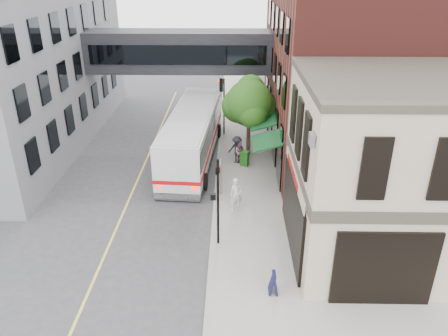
{
  "coord_description": "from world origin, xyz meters",
  "views": [
    {
      "loc": [
        1.02,
        -15.82,
        12.67
      ],
      "look_at": [
        0.63,
        4.61,
        2.99
      ],
      "focal_mm": 35.0,
      "sensor_mm": 36.0,
      "label": 1
    }
  ],
  "objects_px": {
    "bus": "(193,133)",
    "pedestrian_a": "(236,195)",
    "sandwich_board": "(273,283)",
    "newspaper_box": "(245,158)",
    "pedestrian_c": "(237,150)",
    "pedestrian_b": "(240,152)"
  },
  "relations": [
    {
      "from": "bus",
      "to": "sandwich_board",
      "type": "height_order",
      "value": "bus"
    },
    {
      "from": "pedestrian_a",
      "to": "newspaper_box",
      "type": "bearing_deg",
      "value": 67.61
    },
    {
      "from": "bus",
      "to": "pedestrian_a",
      "type": "distance_m",
      "value": 7.96
    },
    {
      "from": "bus",
      "to": "pedestrian_b",
      "type": "xyz_separation_m",
      "value": [
        3.29,
        -0.98,
        -0.97
      ]
    },
    {
      "from": "pedestrian_a",
      "to": "newspaper_box",
      "type": "height_order",
      "value": "pedestrian_a"
    },
    {
      "from": "pedestrian_a",
      "to": "sandwich_board",
      "type": "relative_size",
      "value": 1.99
    },
    {
      "from": "newspaper_box",
      "to": "sandwich_board",
      "type": "height_order",
      "value": "newspaper_box"
    },
    {
      "from": "bus",
      "to": "newspaper_box",
      "type": "height_order",
      "value": "bus"
    },
    {
      "from": "bus",
      "to": "pedestrian_c",
      "type": "bearing_deg",
      "value": -17.18
    },
    {
      "from": "newspaper_box",
      "to": "sandwich_board",
      "type": "xyz_separation_m",
      "value": [
        0.89,
        -12.59,
        -0.02
      ]
    },
    {
      "from": "sandwich_board",
      "to": "bus",
      "type": "bearing_deg",
      "value": 107.88
    },
    {
      "from": "sandwich_board",
      "to": "pedestrian_c",
      "type": "bearing_deg",
      "value": 96.25
    },
    {
      "from": "newspaper_box",
      "to": "sandwich_board",
      "type": "distance_m",
      "value": 12.62
    },
    {
      "from": "pedestrian_a",
      "to": "pedestrian_c",
      "type": "xyz_separation_m",
      "value": [
        0.09,
        6.38,
        -0.0
      ]
    },
    {
      "from": "pedestrian_b",
      "to": "sandwich_board",
      "type": "distance_m",
      "value": 13.06
    },
    {
      "from": "pedestrian_a",
      "to": "pedestrian_c",
      "type": "height_order",
      "value": "pedestrian_a"
    },
    {
      "from": "pedestrian_c",
      "to": "newspaper_box",
      "type": "distance_m",
      "value": 0.83
    },
    {
      "from": "pedestrian_c",
      "to": "sandwich_board",
      "type": "bearing_deg",
      "value": -58.42
    },
    {
      "from": "newspaper_box",
      "to": "bus",
      "type": "bearing_deg",
      "value": 178.72
    },
    {
      "from": "pedestrian_b",
      "to": "pedestrian_a",
      "type": "bearing_deg",
      "value": -91.95
    },
    {
      "from": "bus",
      "to": "pedestrian_b",
      "type": "bearing_deg",
      "value": -16.5
    },
    {
      "from": "pedestrian_c",
      "to": "sandwich_board",
      "type": "height_order",
      "value": "pedestrian_c"
    }
  ]
}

